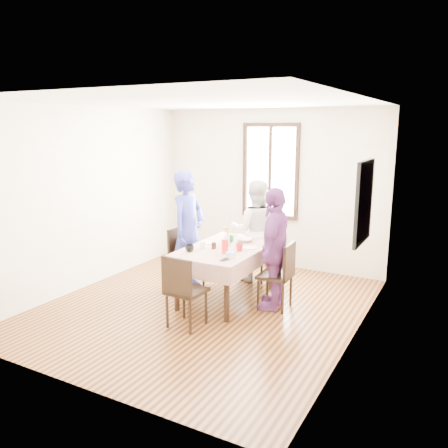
# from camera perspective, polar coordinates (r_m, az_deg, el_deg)

# --- Properties ---
(ground) EXTENTS (4.50, 4.50, 0.00)m
(ground) POSITION_cam_1_polar(r_m,az_deg,el_deg) (6.33, -2.49, -10.21)
(ground) COLOR black
(ground) RESTS_ON ground
(back_wall) EXTENTS (4.00, 0.00, 4.00)m
(back_wall) POSITION_cam_1_polar(r_m,az_deg,el_deg) (7.94, 5.83, 4.43)
(back_wall) COLOR beige
(back_wall) RESTS_ON ground
(right_wall) EXTENTS (0.00, 4.50, 4.50)m
(right_wall) POSITION_cam_1_polar(r_m,az_deg,el_deg) (5.22, 16.53, -0.04)
(right_wall) COLOR beige
(right_wall) RESTS_ON ground
(window_frame) EXTENTS (1.02, 0.06, 1.62)m
(window_frame) POSITION_cam_1_polar(r_m,az_deg,el_deg) (7.89, 5.82, 6.58)
(window_frame) COLOR black
(window_frame) RESTS_ON back_wall
(window_pane) EXTENTS (0.90, 0.02, 1.50)m
(window_pane) POSITION_cam_1_polar(r_m,az_deg,el_deg) (7.89, 5.85, 6.58)
(window_pane) COLOR white
(window_pane) RESTS_ON back_wall
(art_poster) EXTENTS (0.04, 0.76, 0.96)m
(art_poster) POSITION_cam_1_polar(r_m,az_deg,el_deg) (5.48, 17.12, 2.61)
(art_poster) COLOR red
(art_poster) RESTS_ON right_wall
(dining_table) EXTENTS (0.87, 1.46, 0.75)m
(dining_table) POSITION_cam_1_polar(r_m,az_deg,el_deg) (6.44, 0.21, -6.23)
(dining_table) COLOR black
(dining_table) RESTS_ON ground
(tablecloth) EXTENTS (0.99, 1.58, 0.01)m
(tablecloth) POSITION_cam_1_polar(r_m,az_deg,el_deg) (6.34, 0.22, -2.96)
(tablecloth) COLOR #560C01
(tablecloth) RESTS_ON dining_table
(chair_left) EXTENTS (0.46, 0.46, 0.91)m
(chair_left) POSITION_cam_1_polar(r_m,az_deg,el_deg) (6.89, -4.58, -4.35)
(chair_left) COLOR black
(chair_left) RESTS_ON ground
(chair_right) EXTENTS (0.44, 0.44, 0.91)m
(chair_right) POSITION_cam_1_polar(r_m,az_deg,el_deg) (6.17, 6.40, -6.39)
(chair_right) COLOR black
(chair_right) RESTS_ON ground
(chair_far) EXTENTS (0.44, 0.44, 0.91)m
(chair_far) POSITION_cam_1_polar(r_m,az_deg,el_deg) (7.28, 3.97, -3.43)
(chair_far) COLOR black
(chair_far) RESTS_ON ground
(chair_near) EXTENTS (0.44, 0.44, 0.91)m
(chair_near) POSITION_cam_1_polar(r_m,az_deg,el_deg) (5.61, -4.71, -8.28)
(chair_near) COLOR black
(chair_near) RESTS_ON ground
(person_left) EXTENTS (0.46, 0.67, 1.78)m
(person_left) POSITION_cam_1_polar(r_m,az_deg,el_deg) (6.77, -4.50, -0.85)
(person_left) COLOR #32368F
(person_left) RESTS_ON ground
(person_far) EXTENTS (0.96, 0.87, 1.60)m
(person_far) POSITION_cam_1_polar(r_m,az_deg,el_deg) (7.18, 3.95, -0.80)
(person_far) COLOR beige
(person_far) RESTS_ON ground
(person_right) EXTENTS (0.52, 1.00, 1.64)m
(person_right) POSITION_cam_1_polar(r_m,az_deg,el_deg) (6.07, 6.31, -3.10)
(person_right) COLOR #6E3273
(person_right) RESTS_ON ground
(mug_black) EXTENTS (0.15, 0.15, 0.09)m
(mug_black) POSITION_cam_1_polar(r_m,az_deg,el_deg) (6.11, -4.32, -3.06)
(mug_black) COLOR black
(mug_black) RESTS_ON tablecloth
(mug_flag) EXTENTS (0.15, 0.15, 0.10)m
(mug_flag) POSITION_cam_1_polar(r_m,az_deg,el_deg) (6.14, 1.92, -2.92)
(mug_flag) COLOR red
(mug_flag) RESTS_ON tablecloth
(mug_green) EXTENTS (0.14, 0.14, 0.09)m
(mug_green) POSITION_cam_1_polar(r_m,az_deg,el_deg) (6.60, 0.75, -1.89)
(mug_green) COLOR #0C7226
(mug_green) RESTS_ON tablecloth
(serving_bowl) EXTENTS (0.24, 0.24, 0.05)m
(serving_bowl) POSITION_cam_1_polar(r_m,az_deg,el_deg) (6.63, 2.60, -1.99)
(serving_bowl) COLOR white
(serving_bowl) RESTS_ON tablecloth
(juice_carton) EXTENTS (0.06, 0.06, 0.19)m
(juice_carton) POSITION_cam_1_polar(r_m,az_deg,el_deg) (6.00, 0.13, -2.81)
(juice_carton) COLOR red
(juice_carton) RESTS_ON tablecloth
(butter_tub) EXTENTS (0.12, 0.12, 0.06)m
(butter_tub) POSITION_cam_1_polar(r_m,az_deg,el_deg) (5.82, 0.80, -3.95)
(butter_tub) COLOR white
(butter_tub) RESTS_ON tablecloth
(jam_jar) EXTENTS (0.06, 0.06, 0.09)m
(jam_jar) POSITION_cam_1_polar(r_m,az_deg,el_deg) (6.25, -1.29, -2.71)
(jam_jar) COLOR black
(jam_jar) RESTS_ON tablecloth
(drinking_glass) EXTENTS (0.07, 0.07, 0.10)m
(drinking_glass) POSITION_cam_1_polar(r_m,az_deg,el_deg) (6.27, -2.65, -2.63)
(drinking_glass) COLOR silver
(drinking_glass) RESTS_ON tablecloth
(smartphone) EXTENTS (0.07, 0.15, 0.01)m
(smartphone) POSITION_cam_1_polar(r_m,az_deg,el_deg) (5.74, 0.10, -4.45)
(smartphone) COLOR black
(smartphone) RESTS_ON tablecloth
(flower_vase) EXTENTS (0.08, 0.08, 0.15)m
(flower_vase) POSITION_cam_1_polar(r_m,az_deg,el_deg) (6.39, 0.38, -2.08)
(flower_vase) COLOR silver
(flower_vase) RESTS_ON tablecloth
(plate_left) EXTENTS (0.20, 0.20, 0.01)m
(plate_left) POSITION_cam_1_polar(r_m,az_deg,el_deg) (6.56, -1.85, -2.32)
(plate_left) COLOR white
(plate_left) RESTS_ON tablecloth
(plate_right) EXTENTS (0.20, 0.20, 0.01)m
(plate_right) POSITION_cam_1_polar(r_m,az_deg,el_deg) (6.30, 3.28, -2.96)
(plate_right) COLOR white
(plate_right) RESTS_ON tablecloth
(plate_far) EXTENTS (0.20, 0.20, 0.01)m
(plate_far) POSITION_cam_1_polar(r_m,az_deg,el_deg) (6.79, 2.53, -1.84)
(plate_far) COLOR white
(plate_far) RESTS_ON tablecloth
(butter_lid) EXTENTS (0.12, 0.12, 0.01)m
(butter_lid) POSITION_cam_1_polar(r_m,az_deg,el_deg) (5.81, 0.80, -3.61)
(butter_lid) COLOR blue
(butter_lid) RESTS_ON butter_tub
(flower_bunch) EXTENTS (0.09, 0.09, 0.10)m
(flower_bunch) POSITION_cam_1_polar(r_m,az_deg,el_deg) (6.36, 0.38, -0.97)
(flower_bunch) COLOR yellow
(flower_bunch) RESTS_ON flower_vase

